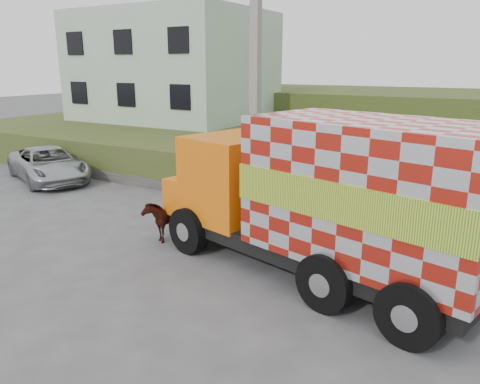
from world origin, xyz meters
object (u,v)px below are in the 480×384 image
Objects in this scene: cargo_truck at (327,197)px; suv at (48,164)px; utility_pole at (255,81)px; pedestrian at (338,136)px; cow at (163,217)px.

suv is at bearing -178.13° from cargo_truck.
utility_pole is 3.24m from pedestrian.
suv is (-8.67, -1.70, -3.39)m from utility_pole.
cargo_truck reaches higher than suv.
pedestrian reaches higher than cow.
cargo_truck is 4.86m from cow.
cargo_truck is 4.63× the size of pedestrian.
utility_pole reaches higher than pedestrian.
cargo_truck reaches higher than pedestrian.
utility_pole is 0.95× the size of cargo_truck.
suv reaches higher than cow.
pedestrian is at bearing 45.23° from cow.
cow is 0.74× the size of pedestrian.
cargo_truck is 1.72× the size of suv.
suv is (-8.26, 2.71, 0.11)m from cow.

